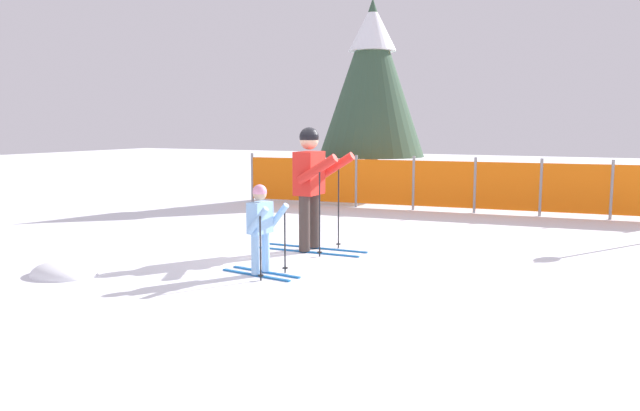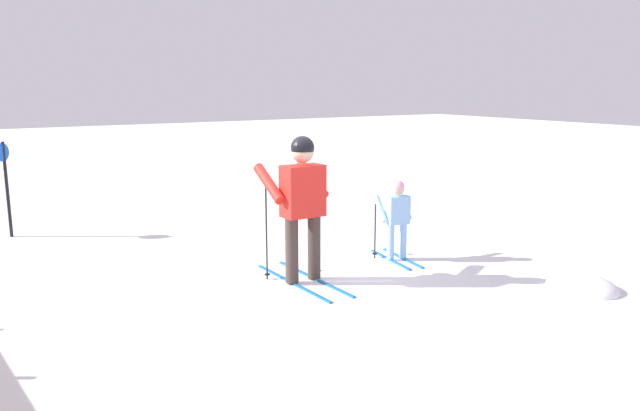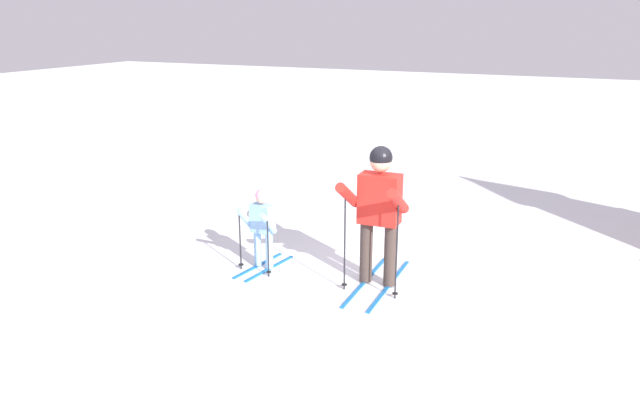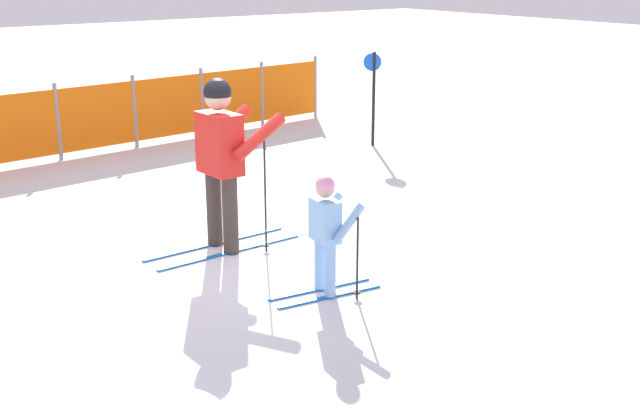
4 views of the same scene
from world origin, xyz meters
The scene contains 4 objects.
ground_plane centered at (0.00, 0.00, 0.00)m, with size 60.00×60.00×0.00m, color white.
skier_adult centered at (-0.09, -0.05, 1.06)m, with size 1.68×0.75×1.77m.
skier_child centered at (0.04, -1.62, 0.64)m, with size 1.05×0.53×1.10m.
snow_mound centered at (-2.10, -2.69, 0.00)m, with size 0.86×0.73×0.34m, color white.
Camera 3 is at (6.76, 2.29, 3.25)m, focal length 35.00 mm.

